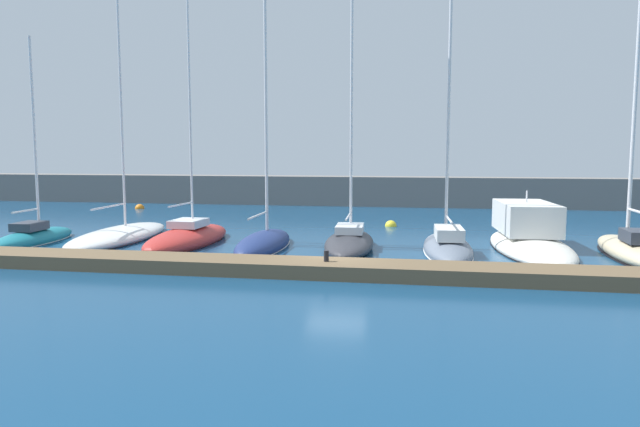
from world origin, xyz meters
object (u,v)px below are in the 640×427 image
at_px(mooring_buoy_yellow, 391,226).
at_px(mooring_buoy_orange, 140,209).
at_px(sailboat_charcoal_fifth, 349,241).
at_px(sailboat_slate_sixth, 447,245).
at_px(sailboat_teal_nearest, 33,237).
at_px(dock_bollard, 326,256).
at_px(sailboat_white_second, 120,234).
at_px(sailboat_sand_eighth, 632,248).
at_px(mooring_buoy_white, 510,226).
at_px(motorboat_ivory_seventh, 529,237).
at_px(sailboat_red_third, 188,237).
at_px(sailboat_navy_fourth, 264,243).

relative_size(mooring_buoy_yellow, mooring_buoy_orange, 0.98).
relative_size(sailboat_charcoal_fifth, sailboat_slate_sixth, 0.93).
relative_size(sailboat_teal_nearest, dock_bollard, 25.71).
height_order(sailboat_white_second, dock_bollard, sailboat_white_second).
bearing_deg(sailboat_sand_eighth, mooring_buoy_yellow, 51.76).
bearing_deg(mooring_buoy_white, sailboat_white_second, -156.26).
bearing_deg(mooring_buoy_yellow, mooring_buoy_orange, 159.74).
relative_size(motorboat_ivory_seventh, dock_bollard, 24.31).
xyz_separation_m(sailboat_white_second, dock_bollard, (12.85, -7.18, 0.43)).
bearing_deg(mooring_buoy_orange, sailboat_sand_eighth, -27.79).
relative_size(sailboat_teal_nearest, sailboat_white_second, 0.53).
bearing_deg(sailboat_white_second, mooring_buoy_orange, 21.92).
relative_size(sailboat_slate_sixth, mooring_buoy_yellow, 21.60).
bearing_deg(sailboat_charcoal_fifth, sailboat_white_second, 82.82).
bearing_deg(sailboat_white_second, sailboat_charcoal_fifth, -95.94).
bearing_deg(mooring_buoy_white, mooring_buoy_yellow, -170.96).
bearing_deg(sailboat_white_second, dock_bollard, -121.06).
distance_m(sailboat_red_third, sailboat_navy_fourth, 4.38).
bearing_deg(sailboat_white_second, sailboat_navy_fourth, -100.21).
distance_m(sailboat_teal_nearest, sailboat_navy_fourth, 12.76).
height_order(sailboat_navy_fourth, sailboat_sand_eighth, sailboat_sand_eighth).
xyz_separation_m(sailboat_navy_fourth, mooring_buoy_orange, (-16.00, 17.97, -0.29)).
xyz_separation_m(sailboat_red_third, sailboat_sand_eighth, (21.88, -0.31, 0.14)).
bearing_deg(sailboat_charcoal_fifth, sailboat_teal_nearest, 89.39).
relative_size(mooring_buoy_orange, dock_bollard, 1.80).
distance_m(sailboat_navy_fourth, dock_bollard, 7.28).
distance_m(sailboat_navy_fourth, sailboat_slate_sixth, 9.20).
bearing_deg(dock_bollard, sailboat_white_second, 150.82).
height_order(mooring_buoy_yellow, mooring_buoy_white, mooring_buoy_yellow).
xyz_separation_m(sailboat_red_third, mooring_buoy_yellow, (10.30, 9.25, -0.35)).
height_order(sailboat_white_second, sailboat_slate_sixth, sailboat_white_second).
height_order(sailboat_charcoal_fifth, sailboat_sand_eighth, sailboat_charcoal_fifth).
bearing_deg(mooring_buoy_white, sailboat_red_third, -149.83).
relative_size(sailboat_teal_nearest, sailboat_slate_sixth, 0.68).
distance_m(sailboat_charcoal_fifth, mooring_buoy_orange, 26.94).
xyz_separation_m(sailboat_charcoal_fifth, mooring_buoy_orange, (-20.37, 17.62, -0.45)).
distance_m(sailboat_red_third, mooring_buoy_yellow, 13.85).
bearing_deg(mooring_buoy_orange, sailboat_teal_nearest, -79.96).
bearing_deg(mooring_buoy_white, sailboat_charcoal_fifth, -130.96).
bearing_deg(motorboat_ivory_seventh, mooring_buoy_orange, 58.50).
height_order(sailboat_red_third, dock_bollard, sailboat_red_third).
height_order(sailboat_teal_nearest, mooring_buoy_yellow, sailboat_teal_nearest).
relative_size(sailboat_slate_sixth, mooring_buoy_white, 31.41).
xyz_separation_m(mooring_buoy_yellow, mooring_buoy_white, (7.73, 1.23, 0.00)).
bearing_deg(motorboat_ivory_seventh, sailboat_sand_eighth, -116.06).
height_order(sailboat_red_third, sailboat_sand_eighth, sailboat_red_third).
xyz_separation_m(sailboat_sand_eighth, mooring_buoy_yellow, (-11.58, 9.57, -0.49)).
distance_m(sailboat_red_third, sailboat_slate_sixth, 13.53).
bearing_deg(sailboat_charcoal_fifth, sailboat_slate_sixth, -93.66).
distance_m(sailboat_white_second, mooring_buoy_yellow, 16.95).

